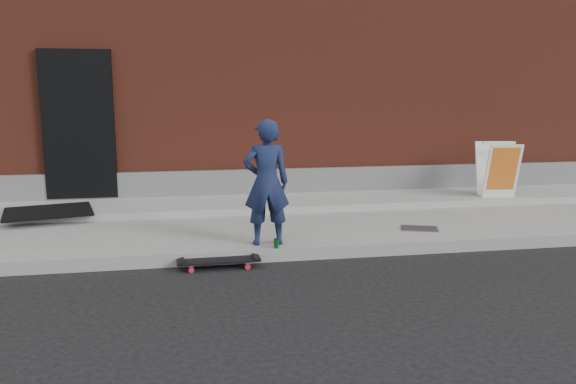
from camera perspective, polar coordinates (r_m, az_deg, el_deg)
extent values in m
plane|color=black|center=(6.40, -1.02, -7.12)|extent=(80.00, 80.00, 0.00)
cube|color=slate|center=(7.81, -2.74, -3.35)|extent=(20.00, 3.00, 0.15)
cube|color=gray|center=(8.66, -3.50, -1.17)|extent=(20.00, 1.20, 0.10)
cube|color=maroon|center=(13.08, -5.96, 12.77)|extent=(20.00, 8.00, 5.00)
cube|color=slate|center=(9.17, -3.92, 1.06)|extent=(20.00, 0.10, 0.40)
cube|color=black|center=(9.16, -20.49, 6.41)|extent=(1.05, 0.12, 2.25)
imported|color=#172042|center=(6.42, -2.21, 0.96)|extent=(0.53, 0.35, 1.45)
cylinder|color=red|center=(6.33, -4.33, -7.06)|extent=(0.06, 0.04, 0.06)
cylinder|color=red|center=(6.15, -4.12, -7.58)|extent=(0.06, 0.04, 0.06)
cylinder|color=red|center=(6.29, -9.84, -7.29)|extent=(0.06, 0.04, 0.06)
cylinder|color=red|center=(6.11, -9.80, -7.82)|extent=(0.06, 0.04, 0.06)
cube|color=#A9AAAE|center=(6.23, -4.23, -6.97)|extent=(0.06, 0.19, 0.02)
cube|color=#A9AAAE|center=(6.19, -9.83, -7.20)|extent=(0.06, 0.19, 0.02)
cube|color=black|center=(6.19, -7.03, -6.92)|extent=(0.88, 0.24, 0.02)
cube|color=white|center=(9.32, 20.95, 1.96)|extent=(0.55, 0.29, 0.86)
cube|color=white|center=(9.67, 20.02, 2.30)|extent=(0.55, 0.29, 0.86)
cube|color=gold|center=(9.31, 20.99, 1.68)|extent=(0.45, 0.23, 0.68)
cube|color=white|center=(9.45, 20.64, 4.70)|extent=(0.53, 0.10, 0.04)
cylinder|color=#19812C|center=(6.39, -1.21, -5.24)|extent=(0.07, 0.07, 0.11)
cube|color=black|center=(8.43, -23.17, -1.84)|extent=(1.32, 1.16, 0.03)
cube|color=#505054|center=(7.46, 13.21, -3.63)|extent=(0.53, 0.42, 0.01)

